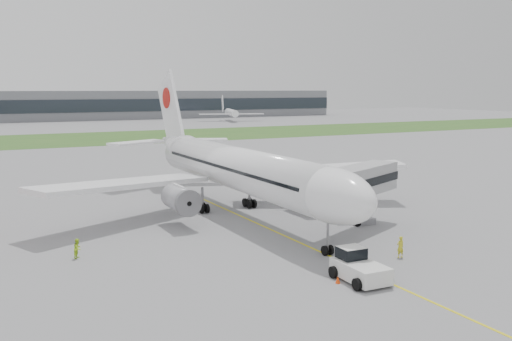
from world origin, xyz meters
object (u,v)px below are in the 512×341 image
airliner (234,167)px  ground_crew_near (400,247)px  pushback_tug (358,266)px  jet_bridge (353,184)px

airliner → ground_crew_near: size_ratio=27.79×
pushback_tug → ground_crew_near: (7.09, 3.15, -0.15)m
airliner → jet_bridge: bearing=-63.9°
airliner → jet_bridge: size_ratio=3.77×
jet_bridge → ground_crew_near: (-1.63, -9.29, -4.18)m
airliner → pushback_tug: airliner is taller
airliner → jet_bridge: (6.94, -14.17, -0.51)m
airliner → pushback_tug: bearing=-93.8°
jet_bridge → ground_crew_near: 10.32m
airliner → ground_crew_near: (5.32, -23.46, -4.69)m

